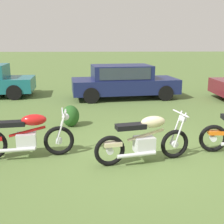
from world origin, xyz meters
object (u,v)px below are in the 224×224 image
motorcycle_cream (145,139)px  shrub_low (71,116)px  car_navy (123,80)px  motorcycle_red (26,136)px

motorcycle_cream → shrub_low: 3.17m
motorcycle_cream → car_navy: bearing=75.9°
motorcycle_red → shrub_low: 2.40m
motorcycle_red → car_navy: 6.97m
motorcycle_red → motorcycle_cream: (2.47, -0.35, 0.00)m
shrub_low → motorcycle_red: bearing=-107.3°
motorcycle_cream → motorcycle_red: bearing=159.1°
motorcycle_red → motorcycle_cream: same height
motorcycle_red → motorcycle_cream: size_ratio=1.01×
car_navy → motorcycle_cream: bearing=-98.2°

